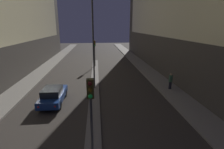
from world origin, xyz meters
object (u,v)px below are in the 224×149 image
at_px(traffic_light_mid, 95,47).
at_px(car_left_lane, 53,95).
at_px(traffic_light_near, 91,102).
at_px(street_lamp, 93,28).
at_px(pedestrian_on_right_sidewalk, 171,81).

distance_m(traffic_light_mid, car_left_lane, 14.47).
height_order(traffic_light_near, car_left_lane, traffic_light_near).
bearing_deg(street_lamp, car_left_lane, -136.80).
bearing_deg(car_left_lane, street_lamp, 43.20).
bearing_deg(car_left_lane, traffic_light_mid, 75.66).
xyz_separation_m(traffic_light_mid, car_left_lane, (-3.53, -13.82, -2.44)).
distance_m(traffic_light_near, pedestrian_on_right_sidewalk, 12.37).
bearing_deg(traffic_light_near, traffic_light_mid, 90.00).
bearing_deg(traffic_light_near, car_left_lane, 116.39).
bearing_deg(traffic_light_near, street_lamp, 90.00).
height_order(car_left_lane, pedestrian_on_right_sidewalk, pedestrian_on_right_sidewalk).
xyz_separation_m(traffic_light_mid, pedestrian_on_right_sidewalk, (7.88, -11.65, -2.15)).
bearing_deg(traffic_light_mid, street_lamp, -90.00).
xyz_separation_m(street_lamp, pedestrian_on_right_sidewalk, (7.88, -1.15, -5.32)).
bearing_deg(traffic_light_near, pedestrian_on_right_sidewalk, 49.69).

